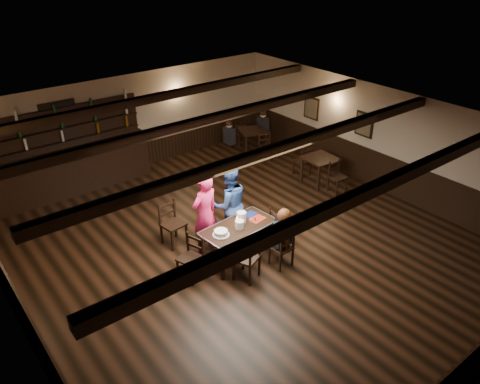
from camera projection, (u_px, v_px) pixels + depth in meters
ground at (242, 245)px, 10.18m from camera, size 10.00×10.00×0.00m
room_shell at (241, 172)px, 9.38m from camera, size 9.02×10.02×2.71m
dining_table at (238, 230)px, 9.48m from camera, size 1.64×0.93×0.75m
chair_near_left at (250, 255)px, 8.89m from camera, size 0.58×0.57×0.96m
chair_near_right at (284, 246)px, 9.27m from camera, size 0.40×0.38×0.85m
chair_end_left at (193, 253)px, 9.00m from camera, size 0.52×0.53×0.91m
chair_end_right at (277, 224)px, 10.05m from camera, size 0.45×0.46×0.81m
chair_far_pushed at (171, 219)px, 10.00m from camera, size 0.51×0.49×0.98m
woman_pink at (205, 214)px, 9.60m from camera, size 0.70×0.51×1.78m
man_blue at (229, 204)px, 9.98m from camera, size 0.98×0.85×1.75m
seated_person at (283, 229)px, 9.13m from camera, size 0.37×0.55×0.89m
cake at (221, 233)px, 9.14m from camera, size 0.34×0.34×0.11m
plate_stack_a at (239, 224)px, 9.35m from camera, size 0.18×0.18×0.17m
plate_stack_b at (242, 217)px, 9.54m from camera, size 0.19×0.19×0.22m
tea_light at (236, 221)px, 9.56m from camera, size 0.04×0.04×0.06m
salt_shaker at (251, 220)px, 9.57m from camera, size 0.03×0.03×0.08m
pepper_shaker at (255, 219)px, 9.59m from camera, size 0.04×0.04×0.09m
drink_glass at (243, 217)px, 9.64m from camera, size 0.06×0.06×0.10m
menu_red at (257, 219)px, 9.69m from camera, size 0.37×0.28×0.00m
menu_blue at (250, 214)px, 9.85m from camera, size 0.33×0.27×0.00m
bar_counter at (69, 166)px, 12.03m from camera, size 4.41×0.70×2.20m
back_table_a at (320, 161)px, 12.45m from camera, size 0.85×0.85×0.75m
back_table_b at (253, 133)px, 14.24m from camera, size 0.99×0.99×0.75m
bg_patron_left at (229, 132)px, 13.83m from camera, size 0.21×0.35×0.72m
bg_patron_right at (263, 122)px, 14.53m from camera, size 0.26×0.39×0.76m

